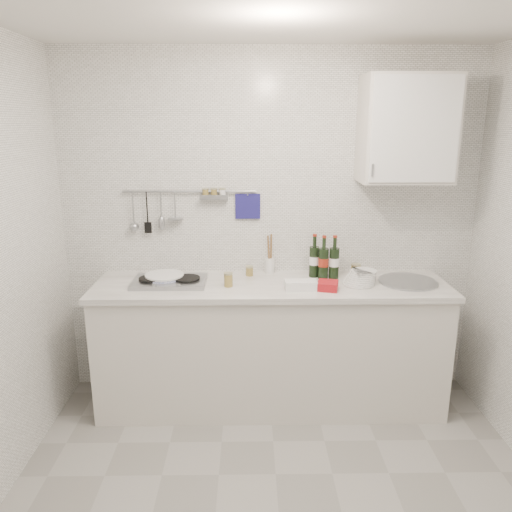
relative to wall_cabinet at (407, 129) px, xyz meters
The scene contains 14 objects.
back_wall 1.15m from the wall_cabinet, 168.67° to the left, with size 3.00×0.02×2.50m, color silver.
counter 1.76m from the wall_cabinet, behind, with size 2.44×0.64×0.96m.
wall_rail 1.59m from the wall_cabinet, behind, with size 0.98×0.09×0.34m.
wall_cabinet is the anchor object (origin of this frame).
plate_stack_hob 1.93m from the wall_cabinet, behind, with size 0.30×0.29×0.05m.
plate_stack_sink 1.03m from the wall_cabinet, 152.84° to the right, with size 0.23×0.22×0.10m.
wine_bottles 1.02m from the wall_cabinet, behind, with size 0.21×0.12×0.31m.
butter_dish 1.25m from the wall_cabinet, 159.70° to the right, with size 0.21×0.11×0.06m, color white.
strawberry_punnet 1.16m from the wall_cabinet, 153.75° to the right, with size 0.13×0.13×0.06m, color red.
utensil_crock 1.32m from the wall_cabinet, behind, with size 0.07×0.07×0.29m.
jar_a 1.45m from the wall_cabinet, behind, with size 0.06×0.06×0.07m.
jar_b 1.03m from the wall_cabinet, behind, with size 0.07×0.07×0.09m.
jar_c 1.08m from the wall_cabinet, behind, with size 0.06×0.06×0.09m.
jar_d 1.55m from the wall_cabinet, behind, with size 0.06×0.06×0.10m.
Camera 1 is at (-0.15, -2.18, 2.00)m, focal length 35.00 mm.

